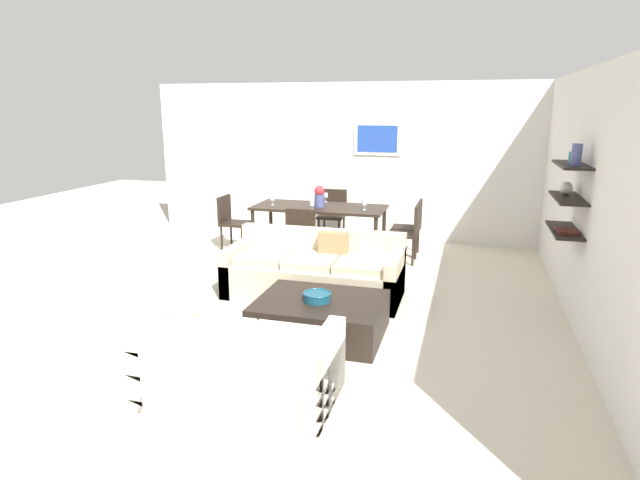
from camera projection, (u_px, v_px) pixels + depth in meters
ground_plane at (301, 304)px, 6.35m from camera, size 18.00×18.00×0.00m
back_wall_unit at (379, 162)px, 9.24m from camera, size 8.40×0.09×2.70m
right_wall_shelf_unit at (581, 195)px, 5.78m from camera, size 0.34×8.20×2.70m
sofa_beige at (315, 273)px, 6.58m from camera, size 2.14×0.90×0.78m
loveseat_white at (238, 365)px, 4.22m from camera, size 1.51×0.90×0.78m
coffee_table at (320, 317)px, 5.45m from camera, size 1.28×1.01×0.38m
decorative_bowl at (317, 296)px, 5.37m from camera, size 0.29×0.29×0.09m
dining_table at (319, 210)px, 8.47m from camera, size 2.09×0.91×0.75m
dining_chair_foot at (303, 233)px, 7.71m from camera, size 0.44×0.44×0.88m
dining_chair_left_near at (231, 219)px, 8.71m from camera, size 0.44×0.44×0.88m
dining_chair_right_near at (409, 230)px, 7.94m from camera, size 0.44×0.44×0.88m
dining_chair_head at (333, 211)px, 9.31m from camera, size 0.44×0.44×0.88m
dining_chair_right_far at (412, 224)px, 8.32m from camera, size 0.44×0.44×0.88m
wine_glass_left_near at (272, 198)px, 8.52m from camera, size 0.07×0.07×0.17m
wine_glass_foot at (312, 203)px, 8.06m from camera, size 0.07×0.07×0.17m
wine_glass_head at (326, 196)px, 8.79m from camera, size 0.07×0.07×0.15m
wine_glass_right_near at (364, 203)px, 8.12m from camera, size 0.07×0.07×0.16m
centerpiece_vase at (319, 196)px, 8.36m from camera, size 0.16×0.16×0.34m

